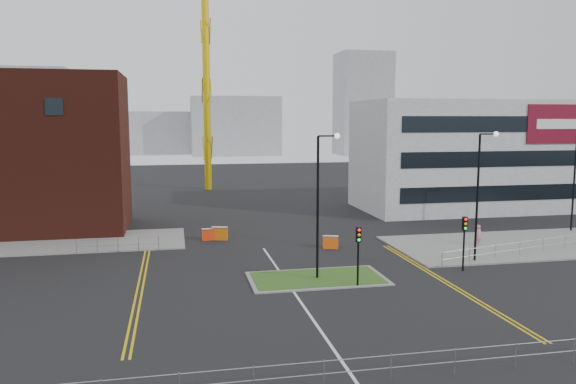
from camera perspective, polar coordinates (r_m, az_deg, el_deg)
name	(u,v)px	position (r m, az deg, el deg)	size (l,w,h in m)	color
ground	(318,327)	(28.01, 3.09, -13.57)	(200.00, 200.00, 0.00)	black
pavement_left	(6,245)	(50.16, -26.75, -4.84)	(28.00, 8.00, 0.12)	slate
pavement_right	(539,244)	(49.63, 24.18, -4.81)	(24.00, 10.00, 0.12)	slate
island_kerb	(317,279)	(35.82, 2.98, -8.78)	(8.60, 4.60, 0.08)	slate
grass_island	(317,278)	(35.82, 2.98, -8.74)	(8.00, 4.00, 0.12)	#2A4E1A
office_block	(472,155)	(66.04, 18.23, 3.58)	(25.00, 12.20, 12.00)	#A5A8AA
tower_crane	(247,6)	(79.96, -4.24, 18.34)	(48.80, 22.52, 36.35)	gold
streetlamp_island	(321,194)	(34.76, 3.39, -0.22)	(1.46, 0.36, 9.18)	black
streetlamp_right_near	(481,186)	(41.25, 18.99, 0.60)	(1.46, 0.36, 9.18)	black
traffic_light_island	(358,245)	(33.87, 7.16, -5.36)	(0.28, 0.33, 3.65)	black
traffic_light_right	(464,233)	(38.86, 17.48, -3.99)	(0.28, 0.33, 3.65)	black
railing_front	(358,365)	(22.41, 7.13, -17.03)	(24.05, 0.05, 1.10)	gray
railing_left	(118,243)	(44.50, -16.89, -4.93)	(6.05, 0.05, 1.10)	gray
railing_right	(543,242)	(46.64, 24.50, -4.68)	(19.05, 5.05, 1.10)	gray
centre_line	(309,313)	(29.83, 2.11, -12.22)	(0.15, 30.00, 0.01)	silver
yellow_left_a	(139,280)	(36.78, -14.88, -8.65)	(0.12, 24.00, 0.01)	gold
yellow_left_b	(144,280)	(36.76, -14.41, -8.64)	(0.12, 24.00, 0.01)	gold
yellow_right_a	(442,281)	(36.61, 15.37, -8.74)	(0.12, 20.00, 0.01)	gold
yellow_right_b	(446,281)	(36.74, 15.79, -8.69)	(0.12, 20.00, 0.01)	gold
skyline_a	(32,115)	(149.08, -24.59, 7.16)	(18.00, 12.00, 22.00)	gray
skyline_b	(235,126)	(156.20, -5.37, 6.68)	(24.00, 12.00, 16.00)	gray
skyline_c	(363,104)	(158.96, 7.60, 8.83)	(14.00, 12.00, 28.00)	gray
skyline_d	(169,133)	(165.35, -11.98, 5.90)	(30.00, 12.00, 12.00)	gray
pedestrian	(479,235)	(47.15, 18.82, -4.20)	(0.62, 0.41, 1.70)	tan
barrier_left	(220,233)	(47.21, -6.97, -4.14)	(1.38, 0.85, 1.10)	#D0650B
barrier_mid	(209,234)	(47.23, -8.05, -4.24)	(1.19, 0.47, 0.98)	red
barrier_right	(331,242)	(43.97, 4.34, -5.04)	(1.26, 0.71, 1.01)	#FE590E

